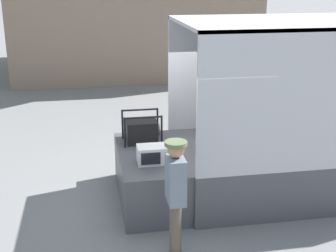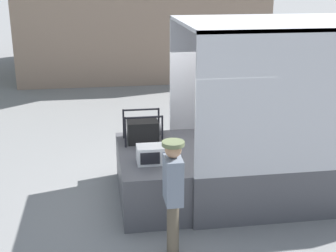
{
  "view_description": "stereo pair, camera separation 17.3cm",
  "coord_description": "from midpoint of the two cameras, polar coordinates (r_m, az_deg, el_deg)",
  "views": [
    {
      "loc": [
        -1.59,
        -7.74,
        3.97
      ],
      "look_at": [
        -0.26,
        -0.2,
        1.46
      ],
      "focal_mm": 50.0,
      "sensor_mm": 36.0,
      "label": 1
    },
    {
      "loc": [
        -1.42,
        -7.77,
        3.97
      ],
      "look_at": [
        -0.26,
        -0.2,
        1.46
      ],
      "focal_mm": 50.0,
      "sensor_mm": 36.0,
      "label": 2
    }
  ],
  "objects": [
    {
      "name": "portable_generator",
      "position": [
        8.85,
        -2.41,
        -0.59
      ],
      "size": [
        0.72,
        0.54,
        0.58
      ],
      "color": "black",
      "rests_on": "tailgate_deck"
    },
    {
      "name": "worker_person",
      "position": [
        6.68,
        1.36,
        -7.37
      ],
      "size": [
        0.32,
        0.44,
        1.77
      ],
      "color": "brown",
      "rests_on": "ground"
    },
    {
      "name": "ground_plane",
      "position": [
        8.84,
        2.03,
        -8.52
      ],
      "size": [
        160.0,
        160.0,
        0.0
      ],
      "primitive_type": "plane",
      "color": "gray"
    },
    {
      "name": "tailgate_deck",
      "position": [
        8.57,
        -1.62,
        -6.07
      ],
      "size": [
        1.11,
        2.37,
        0.91
      ],
      "primitive_type": "cube",
      "color": "#4C4C51",
      "rests_on": "ground"
    },
    {
      "name": "microwave",
      "position": [
        7.9,
        -1.36,
        -3.48
      ],
      "size": [
        0.51,
        0.37,
        0.3
      ],
      "color": "white",
      "rests_on": "tailgate_deck"
    }
  ]
}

